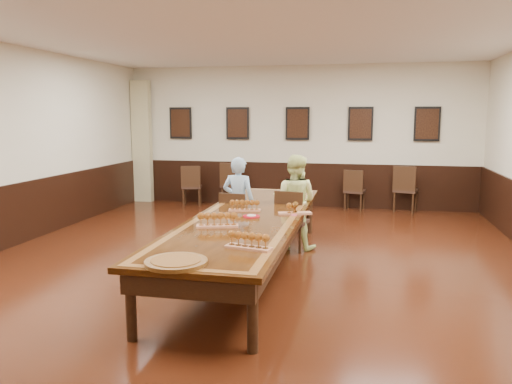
% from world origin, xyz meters
% --- Properties ---
extents(floor, '(8.00, 10.00, 0.02)m').
position_xyz_m(floor, '(0.00, 0.00, -0.01)').
color(floor, black).
rests_on(floor, ground).
extents(ceiling, '(8.00, 10.00, 0.02)m').
position_xyz_m(ceiling, '(0.00, 0.00, 3.21)').
color(ceiling, white).
rests_on(ceiling, floor).
extents(wall_back, '(8.00, 0.02, 3.20)m').
position_xyz_m(wall_back, '(0.00, 5.01, 1.60)').
color(wall_back, beige).
rests_on(wall_back, floor).
extents(chair_man, '(0.47, 0.51, 0.90)m').
position_xyz_m(chair_man, '(-0.44, 1.07, 0.45)').
color(chair_man, '#301E15').
rests_on(chair_man, floor).
extents(chair_woman, '(0.52, 0.55, 0.95)m').
position_xyz_m(chair_woman, '(0.43, 1.17, 0.47)').
color(chair_woman, '#301E15').
rests_on(chair_woman, floor).
extents(spare_chair_a, '(0.54, 0.57, 0.94)m').
position_xyz_m(spare_chair_a, '(-2.40, 4.52, 0.47)').
color(spare_chair_a, '#301E15').
rests_on(spare_chair_a, floor).
extents(spare_chair_b, '(0.53, 0.57, 1.01)m').
position_xyz_m(spare_chair_b, '(-1.45, 4.69, 0.50)').
color(spare_chair_b, '#301E15').
rests_on(spare_chair_b, floor).
extents(spare_chair_c, '(0.50, 0.53, 0.91)m').
position_xyz_m(spare_chair_c, '(1.32, 4.73, 0.45)').
color(spare_chair_c, '#301E15').
rests_on(spare_chair_c, floor).
extents(spare_chair_d, '(0.59, 0.62, 1.01)m').
position_xyz_m(spare_chair_d, '(2.41, 4.76, 0.51)').
color(spare_chair_d, '#301E15').
rests_on(spare_chair_d, floor).
extents(person_man, '(0.56, 0.40, 1.44)m').
position_xyz_m(person_man, '(-0.43, 1.17, 0.72)').
color(person_man, '#4A86BA').
rests_on(person_man, floor).
extents(person_woman, '(0.82, 0.69, 1.48)m').
position_xyz_m(person_woman, '(0.45, 1.27, 0.74)').
color(person_woman, '#E9F699').
rests_on(person_woman, floor).
extents(pink_phone, '(0.08, 0.14, 0.01)m').
position_xyz_m(pink_phone, '(0.60, 0.20, 0.76)').
color(pink_phone, '#E84D84').
rests_on(pink_phone, conference_table).
extents(curtain, '(0.45, 0.18, 2.90)m').
position_xyz_m(curtain, '(-3.75, 4.82, 1.45)').
color(curtain, tan).
rests_on(curtain, floor).
extents(wainscoting, '(8.00, 10.00, 1.00)m').
position_xyz_m(wainscoting, '(0.00, 0.00, 0.50)').
color(wainscoting, black).
rests_on(wainscoting, floor).
extents(conference_table, '(1.40, 5.00, 0.76)m').
position_xyz_m(conference_table, '(0.00, 0.00, 0.61)').
color(conference_table, black).
rests_on(conference_table, floor).
extents(posters, '(6.14, 0.04, 0.74)m').
position_xyz_m(posters, '(0.00, 4.94, 1.90)').
color(posters, black).
rests_on(posters, wall_back).
extents(flight_a, '(0.46, 0.19, 0.17)m').
position_xyz_m(flight_a, '(-0.12, 0.30, 0.83)').
color(flight_a, '#B16B4A').
rests_on(flight_a, conference_table).
extents(flight_b, '(0.47, 0.27, 0.17)m').
position_xyz_m(flight_b, '(0.59, 0.24, 0.83)').
color(flight_b, '#B16B4A').
rests_on(flight_b, conference_table).
extents(flight_c, '(0.52, 0.28, 0.19)m').
position_xyz_m(flight_c, '(-0.20, -0.76, 0.84)').
color(flight_c, '#B16B4A').
rests_on(flight_c, conference_table).
extents(flight_d, '(0.50, 0.24, 0.18)m').
position_xyz_m(flight_d, '(0.39, -1.64, 0.83)').
color(flight_d, '#B16B4A').
rests_on(flight_d, conference_table).
extents(red_plate_grp, '(0.22, 0.22, 0.03)m').
position_xyz_m(red_plate_grp, '(0.06, -0.07, 0.76)').
color(red_plate_grp, '#B50C1D').
rests_on(red_plate_grp, conference_table).
extents(carved_platter, '(0.65, 0.65, 0.05)m').
position_xyz_m(carved_platter, '(-0.14, -2.27, 0.77)').
color(carved_platter, '#512E10').
rests_on(carved_platter, conference_table).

